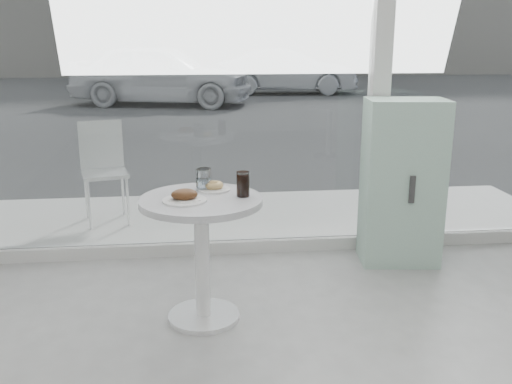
{
  "coord_description": "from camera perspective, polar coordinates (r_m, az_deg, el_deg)",
  "views": [
    {
      "loc": [
        -0.54,
        -1.29,
        1.67
      ],
      "look_at": [
        -0.2,
        1.7,
        0.85
      ],
      "focal_mm": 40.0,
      "sensor_mm": 36.0,
      "label": 1
    }
  ],
  "objects": [
    {
      "name": "storefront",
      "position": [
        4.34,
        1.72,
        15.77
      ],
      "size": [
        5.0,
        0.14,
        3.0
      ],
      "color": "silver",
      "rests_on": "ground"
    },
    {
      "name": "main_table",
      "position": [
        3.38,
        -5.45,
        -4.16
      ],
      "size": [
        0.72,
        0.72,
        0.77
      ],
      "color": "white",
      "rests_on": "ground"
    },
    {
      "name": "patio_deck",
      "position": [
        5.38,
        -0.41,
        -2.56
      ],
      "size": [
        5.6,
        1.6,
        0.05
      ],
      "primitive_type": "cube",
      "color": "silver",
      "rests_on": "ground"
    },
    {
      "name": "street",
      "position": [
        17.38,
        -4.75,
        9.69
      ],
      "size": [
        40.0,
        24.0,
        0.0
      ],
      "primitive_type": "cube",
      "color": "#3A3A3A",
      "rests_on": "ground"
    },
    {
      "name": "mint_cabinet",
      "position": [
        4.39,
        14.39,
        0.92
      ],
      "size": [
        0.61,
        0.45,
        1.24
      ],
      "rotation": [
        0.0,
        0.0,
        -0.12
      ],
      "color": "#93BBAA",
      "rests_on": "ground"
    },
    {
      "name": "patio_chair",
      "position": [
        5.3,
        -14.99,
        2.63
      ],
      "size": [
        0.47,
        0.47,
        0.9
      ],
      "rotation": [
        0.0,
        0.0,
        0.24
      ],
      "color": "white",
      "rests_on": "patio_deck"
    },
    {
      "name": "car_white",
      "position": [
        14.76,
        -9.44,
        11.54
      ],
      "size": [
        4.81,
        2.94,
        1.53
      ],
      "primitive_type": "imported",
      "rotation": [
        0.0,
        0.0,
        1.3
      ],
      "color": "silver",
      "rests_on": "street"
    },
    {
      "name": "car_silver",
      "position": [
        17.5,
        3.05,
        11.95
      ],
      "size": [
        4.13,
        1.66,
        1.34
      ],
      "primitive_type": "imported",
      "rotation": [
        0.0,
        0.0,
        1.51
      ],
      "color": "#9A9CA1",
      "rests_on": "street"
    },
    {
      "name": "plate_fritter",
      "position": [
        3.25,
        -7.11,
        -0.46
      ],
      "size": [
        0.25,
        0.25,
        0.07
      ],
      "color": "white",
      "rests_on": "main_table"
    },
    {
      "name": "plate_donut",
      "position": [
        3.47,
        -4.23,
        0.49
      ],
      "size": [
        0.2,
        0.2,
        0.05
      ],
      "color": "white",
      "rests_on": "main_table"
    },
    {
      "name": "water_tumbler_a",
      "position": [
        3.5,
        -5.15,
        1.24
      ],
      "size": [
        0.08,
        0.08,
        0.13
      ],
      "color": "white",
      "rests_on": "main_table"
    },
    {
      "name": "water_tumbler_b",
      "position": [
        3.46,
        -5.33,
        1.08
      ],
      "size": [
        0.08,
        0.08,
        0.13
      ],
      "color": "white",
      "rests_on": "main_table"
    },
    {
      "name": "cola_glass",
      "position": [
        3.32,
        -1.31,
        0.76
      ],
      "size": [
        0.08,
        0.08,
        0.15
      ],
      "color": "white",
      "rests_on": "main_table"
    }
  ]
}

